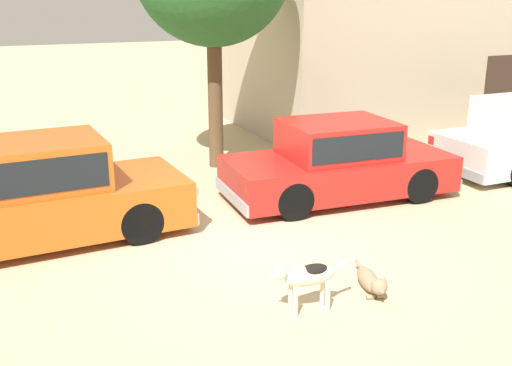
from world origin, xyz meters
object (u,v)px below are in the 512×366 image
Objects in this scene: parked_sedan_nearest at (39,192)px; stray_dog_spotted at (371,281)px; stray_dog_tan at (307,277)px; parked_sedan_second at (338,160)px.

stray_dog_spotted is (3.64, -3.48, -0.63)m from parked_sedan_nearest.
stray_dog_spotted is 1.04× the size of stray_dog_tan.
stray_dog_tan is at bearing -67.05° from stray_dog_spotted.
stray_dog_tan is (2.64, -3.60, -0.30)m from parked_sedan_nearest.
parked_sedan_second is 3.79m from stray_dog_spotted.
parked_sedan_nearest reaches higher than stray_dog_spotted.
parked_sedan_second is 4.23× the size of stray_dog_tan.
parked_sedan_nearest is 5.07m from stray_dog_spotted.
parked_sedan_nearest reaches higher than stray_dog_tan.
parked_sedan_nearest is 4.41× the size of stray_dog_tan.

